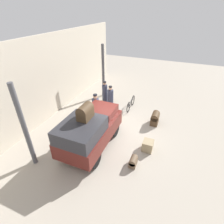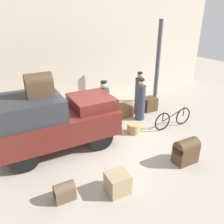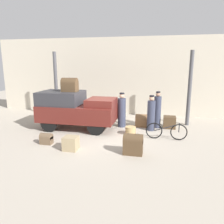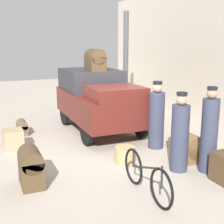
# 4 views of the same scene
# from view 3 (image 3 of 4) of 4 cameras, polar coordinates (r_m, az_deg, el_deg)

# --- Properties ---
(ground_plane) EXTENTS (30.00, 30.00, 0.00)m
(ground_plane) POSITION_cam_3_polar(r_m,az_deg,el_deg) (9.58, -1.43, -5.75)
(ground_plane) COLOR #A89E8E
(station_building_facade) EXTENTS (16.00, 0.15, 4.50)m
(station_building_facade) POSITION_cam_3_polar(r_m,az_deg,el_deg) (13.11, 2.78, 9.25)
(station_building_facade) COLOR beige
(station_building_facade) RESTS_ON ground
(canopy_pillar_left) EXTENTS (0.19, 0.19, 3.63)m
(canopy_pillar_left) POSITION_cam_3_polar(r_m,az_deg,el_deg) (12.46, -14.40, 6.68)
(canopy_pillar_left) COLOR #4C4C51
(canopy_pillar_left) RESTS_ON ground
(canopy_pillar_right) EXTENTS (0.19, 0.19, 3.63)m
(canopy_pillar_right) POSITION_cam_3_polar(r_m,az_deg,el_deg) (11.24, 19.61, 5.74)
(canopy_pillar_right) COLOR #4C4C51
(canopy_pillar_right) RESTS_ON ground
(truck) EXTENTS (3.52, 1.72, 1.75)m
(truck) POSITION_cam_3_polar(r_m,az_deg,el_deg) (10.30, -9.55, 0.98)
(truck) COLOR black
(truck) RESTS_ON ground
(bicycle) EXTENTS (1.64, 0.04, 0.71)m
(bicycle) POSITION_cam_3_polar(r_m,az_deg,el_deg) (9.09, 14.00, -4.88)
(bicycle) COLOR black
(bicycle) RESTS_ON ground
(wicker_basket) EXTENTS (0.45, 0.45, 0.35)m
(wicker_basket) POSITION_cam_3_polar(r_m,az_deg,el_deg) (9.50, 4.86, -4.86)
(wicker_basket) COLOR tan
(wicker_basket) RESTS_ON ground
(porter_standing_middle) EXTENTS (0.36, 0.36, 1.62)m
(porter_standing_middle) POSITION_cam_3_polar(r_m,az_deg,el_deg) (10.08, 10.18, -0.64)
(porter_standing_middle) COLOR #33384C
(porter_standing_middle) RESTS_ON ground
(porter_lifting_near_truck) EXTENTS (0.33, 0.33, 1.74)m
(porter_lifting_near_truck) POSITION_cam_3_polar(r_m,az_deg,el_deg) (10.55, 11.77, 0.24)
(porter_lifting_near_truck) COLOR #33384C
(porter_lifting_near_truck) RESTS_ON ground
(conductor_in_dark_uniform) EXTENTS (0.38, 0.38, 1.66)m
(conductor_in_dark_uniform) POSITION_cam_3_polar(r_m,az_deg,el_deg) (10.50, 2.56, 0.17)
(conductor_in_dark_uniform) COLOR #33384C
(conductor_in_dark_uniform) RESTS_ON ground
(suitcase_small_leather) EXTENTS (0.50, 0.46, 0.49)m
(suitcase_small_leather) POSITION_cam_3_polar(r_m,az_deg,el_deg) (7.96, -10.70, -8.03)
(suitcase_small_leather) COLOR #9E8966
(suitcase_small_leather) RESTS_ON ground
(trunk_large_brown) EXTENTS (0.45, 0.28, 0.43)m
(trunk_large_brown) POSITION_cam_3_polar(r_m,az_deg,el_deg) (8.75, -16.78, -6.64)
(trunk_large_brown) COLOR brown
(trunk_large_brown) RESTS_ON ground
(trunk_wicker_pale) EXTENTS (0.65, 0.40, 0.71)m
(trunk_wicker_pale) POSITION_cam_3_polar(r_m,az_deg,el_deg) (7.46, 5.54, -8.24)
(trunk_wicker_pale) COLOR #4C3823
(trunk_wicker_pale) RESTS_ON ground
(suitcase_black_upright) EXTENTS (0.57, 0.51, 0.56)m
(suitcase_black_upright) POSITION_cam_3_polar(r_m,az_deg,el_deg) (10.72, 14.76, -2.60)
(suitcase_black_upright) COLOR #4C3823
(suitcase_black_upright) RESTS_ON ground
(trunk_barrel_dark) EXTENTS (0.67, 0.51, 0.60)m
(trunk_barrel_dark) POSITION_cam_3_polar(r_m,az_deg,el_deg) (10.74, 7.99, -2.29)
(trunk_barrel_dark) COLOR brown
(trunk_barrel_dark) RESTS_ON ground
(trunk_on_truck_roof) EXTENTS (0.70, 0.46, 0.63)m
(trunk_on_truck_roof) POSITION_cam_3_polar(r_m,az_deg,el_deg) (10.23, -11.00, 6.98)
(trunk_on_truck_roof) COLOR #4C3823
(trunk_on_truck_roof) RESTS_ON truck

